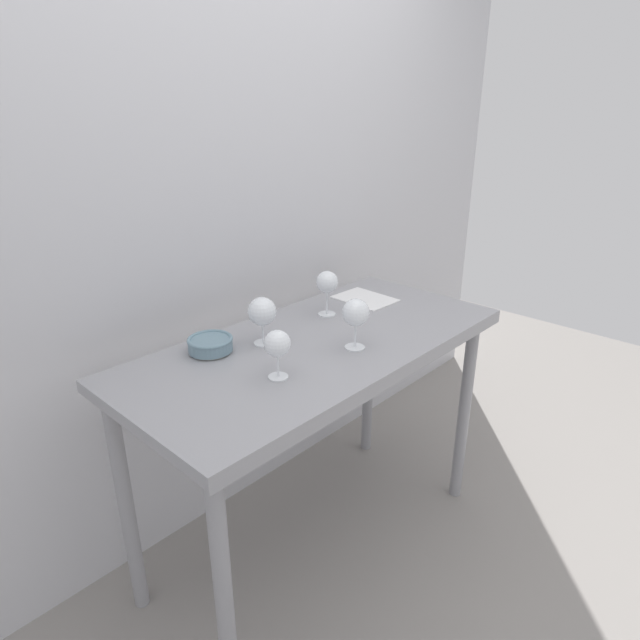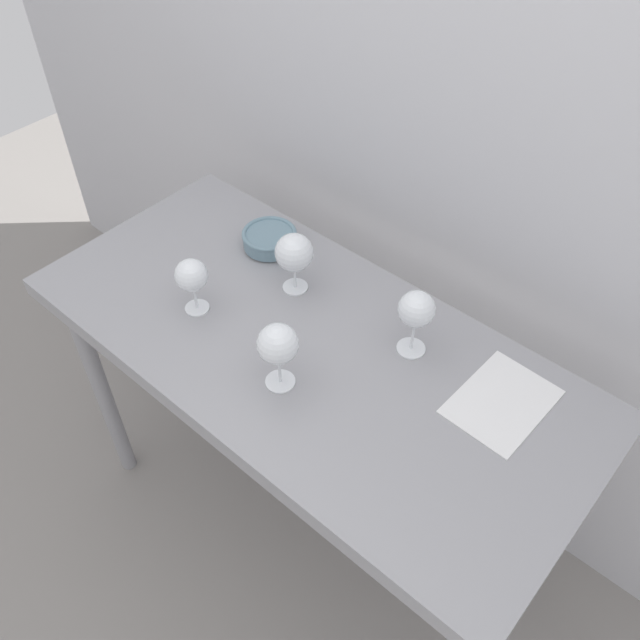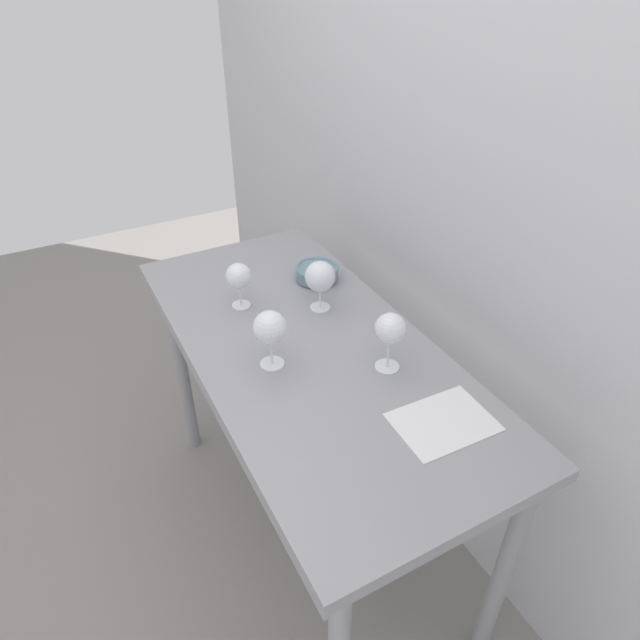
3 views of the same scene
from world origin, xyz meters
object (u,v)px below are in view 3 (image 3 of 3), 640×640
at_px(wine_glass_near_left, 239,277).
at_px(tasting_sheet_upper, 443,422).
at_px(tasting_bowl, 317,272).
at_px(wine_glass_far_left, 320,277).
at_px(wine_glass_near_center, 270,328).
at_px(wine_glass_far_right, 390,330).

distance_m(wine_glass_near_left, tasting_sheet_upper, 0.77).
relative_size(wine_glass_near_left, tasting_bowl, 1.02).
xyz_separation_m(wine_glass_far_left, wine_glass_near_center, (0.19, -0.25, 0.01)).
distance_m(wine_glass_near_center, wine_glass_far_right, 0.32).
relative_size(wine_glass_near_left, wine_glass_far_right, 0.87).
bearing_deg(wine_glass_near_left, tasting_sheet_upper, 18.76).
relative_size(wine_glass_far_left, tasting_bowl, 1.11).
distance_m(wine_glass_near_left, tasting_bowl, 0.30).
relative_size(wine_glass_near_left, wine_glass_near_center, 0.88).
height_order(wine_glass_near_left, wine_glass_far_right, wine_glass_far_right).
xyz_separation_m(wine_glass_far_left, wine_glass_far_right, (0.35, 0.02, 0.01)).
bearing_deg(tasting_sheet_upper, wine_glass_far_right, -177.17).
xyz_separation_m(wine_glass_near_center, tasting_bowl, (-0.35, 0.32, -0.09)).
relative_size(tasting_sheet_upper, tasting_bowl, 1.61).
relative_size(wine_glass_far_right, tasting_sheet_upper, 0.73).
distance_m(wine_glass_far_left, wine_glass_near_left, 0.25).
bearing_deg(wine_glass_far_right, wine_glass_far_left, -176.06).
bearing_deg(wine_glass_far_left, wine_glass_far_right, 3.94).
relative_size(wine_glass_far_left, wine_glass_near_center, 0.96).
bearing_deg(wine_glass_far_left, tasting_bowl, 155.30).
xyz_separation_m(wine_glass_near_left, wine_glass_near_center, (0.32, -0.03, 0.02)).
bearing_deg(tasting_sheet_upper, tasting_bowl, 178.34).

